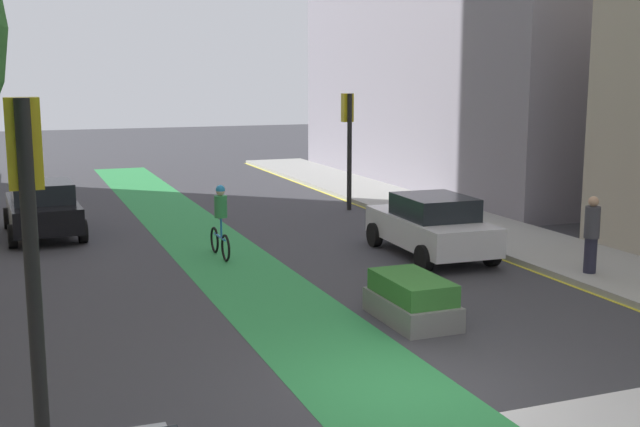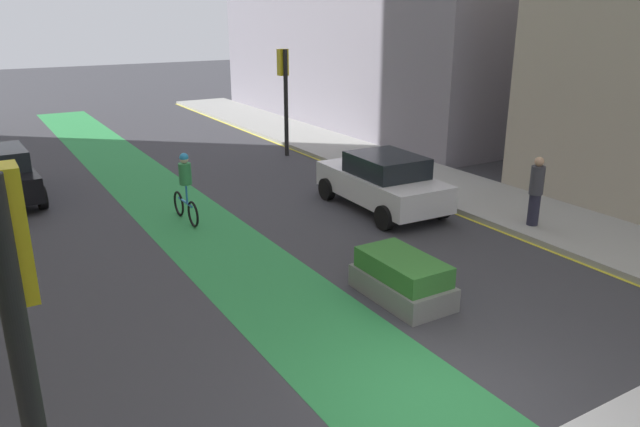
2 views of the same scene
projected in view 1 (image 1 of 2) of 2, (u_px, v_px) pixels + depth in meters
The scene contains 9 objects.
ground_plane at pixel (413, 391), 11.55m from camera, with size 120.00×120.00×0.00m, color #38383D.
bike_lane_paint at pixel (384, 395), 11.39m from camera, with size 2.40×60.00×0.01m, color #2D8C47.
traffic_signal_near_left at pixel (29, 222), 8.29m from camera, with size 0.35×0.52×4.31m.
traffic_signal_far_right at pixel (348, 128), 26.70m from camera, with size 0.35×0.52×3.93m.
car_black_left_far at pixel (43, 208), 22.56m from camera, with size 2.17×4.27×1.57m.
car_white_right_far at pixel (431, 225), 20.01m from camera, with size 2.15×4.26×1.57m.
cyclist_in_lane at pixel (220, 220), 19.81m from camera, with size 0.32×1.73×1.86m.
pedestrian_sidewalk_right_a at pixel (592, 234), 17.70m from camera, with size 0.34×0.34×1.74m.
median_planter at pixel (412, 300), 14.78m from camera, with size 1.10×2.03×0.85m.
Camera 1 is at (-5.20, -9.71, 4.54)m, focal length 44.56 mm.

